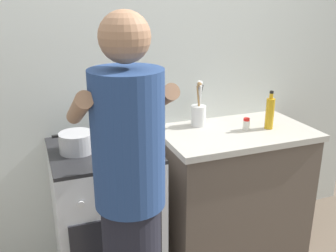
% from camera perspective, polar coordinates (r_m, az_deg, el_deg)
% --- Properties ---
extents(back_wall, '(3.20, 0.10, 2.50)m').
position_cam_1_polar(back_wall, '(2.62, 0.12, 8.10)').
color(back_wall, silver).
rests_on(back_wall, ground).
extents(countertop, '(1.00, 0.60, 0.90)m').
position_cam_1_polar(countertop, '(2.74, 9.72, -9.46)').
color(countertop, brown).
rests_on(countertop, ground).
extents(stove_range, '(0.60, 0.62, 0.90)m').
position_cam_1_polar(stove_range, '(2.46, -9.22, -13.12)').
color(stove_range, silver).
rests_on(stove_range, ground).
extents(pot, '(0.26, 0.20, 0.11)m').
position_cam_1_polar(pot, '(2.22, -13.49, -2.37)').
color(pot, '#B2B2B7').
rests_on(pot, stove_range).
extents(mixing_bowl, '(0.26, 0.26, 0.09)m').
position_cam_1_polar(mixing_bowl, '(2.25, -6.34, -1.91)').
color(mixing_bowl, '#B7B7BC').
rests_on(mixing_bowl, stove_range).
extents(utensil_crock, '(0.10, 0.10, 0.31)m').
position_cam_1_polar(utensil_crock, '(2.59, 4.59, 2.24)').
color(utensil_crock, silver).
rests_on(utensil_crock, countertop).
extents(spice_bottle, '(0.04, 0.04, 0.08)m').
position_cam_1_polar(spice_bottle, '(2.57, 11.61, 0.28)').
color(spice_bottle, silver).
rests_on(spice_bottle, countertop).
extents(oil_bottle, '(0.06, 0.06, 0.26)m').
position_cam_1_polar(oil_bottle, '(2.61, 14.96, 1.92)').
color(oil_bottle, gold).
rests_on(oil_bottle, countertop).
extents(person, '(0.41, 0.50, 1.70)m').
position_cam_1_polar(person, '(1.71, -5.62, -12.43)').
color(person, black).
rests_on(person, ground).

